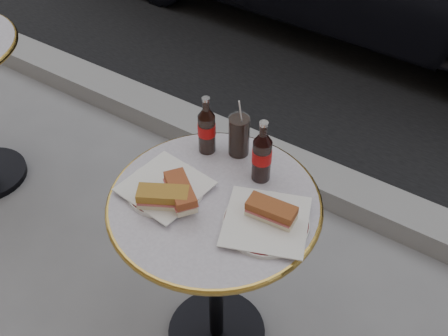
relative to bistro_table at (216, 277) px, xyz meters
The scene contains 11 objects.
ground 0.37m from the bistro_table, ahead, with size 80.00×80.00×0.00m, color gray.
curb 0.95m from the bistro_table, 90.00° to the left, with size 40.00×0.20×0.12m, color gray.
bistro_table is the anchor object (origin of this frame).
plate_left 0.40m from the bistro_table, 163.04° to the right, with size 0.23×0.23×0.01m, color white.
plate_right 0.41m from the bistro_table, ahead, with size 0.24×0.24×0.01m, color silver.
sandwich_left_a 0.43m from the bistro_table, 136.01° to the right, with size 0.14×0.07×0.05m, color #A7752A.
sandwich_left_b 0.41m from the bistro_table, 142.91° to the right, with size 0.14×0.07×0.05m, color #994726.
sandwich_right 0.44m from the bistro_table, ahead, with size 0.14×0.06×0.05m, color brown.
cola_bottle_left 0.52m from the bistro_table, 129.97° to the left, with size 0.06×0.06×0.20m, color black, non-canonical shape.
cola_bottle_right 0.50m from the bistro_table, 67.95° to the left, with size 0.06×0.06×0.21m, color black, non-canonical shape.
cola_glass 0.49m from the bistro_table, 103.91° to the left, with size 0.07×0.07×0.14m, color black.
Camera 1 is at (0.63, -0.90, 1.90)m, focal length 45.00 mm.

